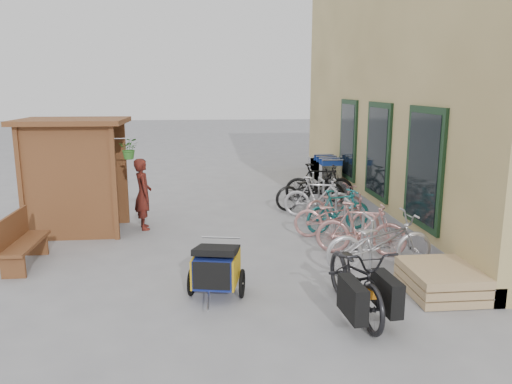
{
  "coord_description": "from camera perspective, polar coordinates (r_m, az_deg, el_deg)",
  "views": [
    {
      "loc": [
        -0.42,
        -8.11,
        3.03
      ],
      "look_at": [
        0.5,
        1.5,
        1.0
      ],
      "focal_mm": 35.0,
      "sensor_mm": 36.0,
      "label": 1
    }
  ],
  "objects": [
    {
      "name": "building",
      "position": [
        14.39,
        23.87,
        12.74
      ],
      "size": [
        6.07,
        13.0,
        7.0
      ],
      "color": "#D0B678",
      "rests_on": "ground"
    },
    {
      "name": "bike_0",
      "position": [
        8.65,
        13.95,
        -5.52
      ],
      "size": [
        1.94,
        0.84,
        0.99
      ],
      "primitive_type": "imported",
      "rotation": [
        0.0,
        0.0,
        1.67
      ],
      "color": "#B0AFB4",
      "rests_on": "ground"
    },
    {
      "name": "bike_rack",
      "position": [
        11.15,
        8.81,
        -1.3
      ],
      "size": [
        0.05,
        5.35,
        0.86
      ],
      "color": "#A5A8AD",
      "rests_on": "ground"
    },
    {
      "name": "bike_1",
      "position": [
        9.33,
        11.92,
        -4.15
      ],
      "size": [
        1.71,
        0.96,
        0.99
      ],
      "primitive_type": "imported",
      "rotation": [
        0.0,
        0.0,
        1.25
      ],
      "color": "tan",
      "rests_on": "ground"
    },
    {
      "name": "bike_2",
      "position": [
        10.3,
        9.19,
        -2.77
      ],
      "size": [
        1.82,
        0.98,
        0.91
      ],
      "primitive_type": "imported",
      "rotation": [
        0.0,
        0.0,
        1.34
      ],
      "color": "tan",
      "rests_on": "ground"
    },
    {
      "name": "bike_5",
      "position": [
        11.83,
        7.14,
        -0.61
      ],
      "size": [
        1.7,
        0.93,
        0.98
      ],
      "primitive_type": "imported",
      "rotation": [
        0.0,
        0.0,
        1.27
      ],
      "color": "#B0AFB4",
      "rests_on": "ground"
    },
    {
      "name": "bike_3",
      "position": [
        10.76,
        9.43,
        -2.09
      ],
      "size": [
        1.6,
        0.86,
        0.93
      ],
      "primitive_type": "imported",
      "rotation": [
        0.0,
        0.0,
        1.86
      ],
      "color": "#1B6B6E",
      "rests_on": "ground"
    },
    {
      "name": "bike_7",
      "position": [
        13.25,
        7.24,
        0.95
      ],
      "size": [
        1.85,
        0.77,
        1.08
      ],
      "primitive_type": "imported",
      "rotation": [
        0.0,
        0.0,
        1.42
      ],
      "color": "black",
      "rests_on": "ground"
    },
    {
      "name": "bike_4",
      "position": [
        11.72,
        8.94,
        -1.21
      ],
      "size": [
        1.64,
        1.03,
        0.81
      ],
      "primitive_type": "imported",
      "rotation": [
        0.0,
        0.0,
        1.92
      ],
      "color": "tan",
      "rests_on": "ground"
    },
    {
      "name": "bench",
      "position": [
        9.49,
        -25.39,
        -4.98
      ],
      "size": [
        0.44,
        1.45,
        0.92
      ],
      "rotation": [
        0.0,
        0.0,
        -0.0
      ],
      "color": "brown",
      "rests_on": "ground"
    },
    {
      "name": "cargo_bike",
      "position": [
        6.96,
        11.43,
        -9.67
      ],
      "size": [
        0.83,
        1.98,
        1.02
      ],
      "rotation": [
        0.0,
        0.0,
        0.08
      ],
      "color": "black",
      "rests_on": "ground"
    },
    {
      "name": "person_kiosk",
      "position": [
        11.03,
        -12.78,
        -0.22
      ],
      "size": [
        0.5,
        0.64,
        1.55
      ],
      "primitive_type": "imported",
      "rotation": [
        0.0,
        0.0,
        1.83
      ],
      "color": "maroon",
      "rests_on": "ground"
    },
    {
      "name": "kiosk",
      "position": [
        11.06,
        -20.42,
        3.45
      ],
      "size": [
        2.49,
        1.65,
        2.4
      ],
      "color": "brown",
      "rests_on": "ground"
    },
    {
      "name": "shopping_carts",
      "position": [
        15.02,
        7.77,
        2.56
      ],
      "size": [
        0.6,
        2.02,
        1.08
      ],
      "color": "silver",
      "rests_on": "ground"
    },
    {
      "name": "bike_6",
      "position": [
        12.64,
        6.26,
        0.23
      ],
      "size": [
        1.98,
        1.06,
        0.99
      ],
      "primitive_type": "imported",
      "rotation": [
        0.0,
        0.0,
        1.79
      ],
      "color": "black",
      "rests_on": "ground"
    },
    {
      "name": "child_trailer",
      "position": [
        7.43,
        -4.55,
        -8.5
      ],
      "size": [
        0.88,
        1.4,
        0.81
      ],
      "rotation": [
        0.0,
        0.0,
        -0.2
      ],
      "color": "navy",
      "rests_on": "ground"
    },
    {
      "name": "pallet_stack",
      "position": [
        8.04,
        20.39,
        -9.44
      ],
      "size": [
        1.0,
        1.2,
        0.4
      ],
      "color": "tan",
      "rests_on": "ground"
    },
    {
      "name": "ground",
      "position": [
        8.67,
        -2.37,
        -8.6
      ],
      "size": [
        80.0,
        80.0,
        0.0
      ],
      "primitive_type": "plane",
      "color": "gray"
    }
  ]
}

